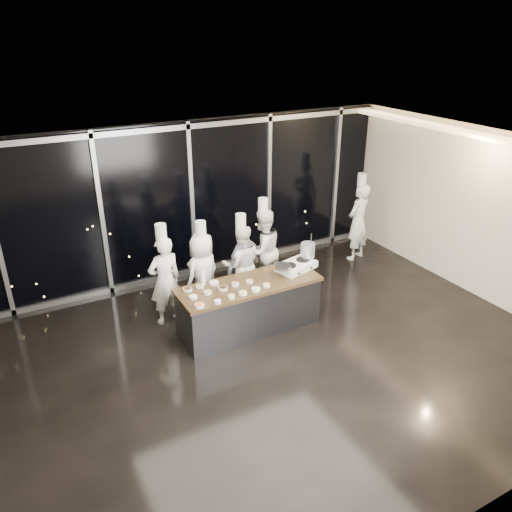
{
  "coord_description": "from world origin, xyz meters",
  "views": [
    {
      "loc": [
        -3.43,
        -5.67,
        4.85
      ],
      "look_at": [
        0.29,
        1.2,
        1.22
      ],
      "focal_mm": 35.0,
      "sensor_mm": 36.0,
      "label": 1
    }
  ],
  "objects": [
    {
      "name": "squeeze_bottle",
      "position": [
        -0.69,
        1.24,
        1.03
      ],
      "size": [
        0.07,
        0.07,
        0.27
      ],
      "color": "white",
      "rests_on": "demo_counter"
    },
    {
      "name": "demo_counter",
      "position": [
        0.0,
        0.9,
        0.45
      ],
      "size": [
        2.46,
        0.86,
        0.9
      ],
      "color": "#38383D",
      "rests_on": "ground"
    },
    {
      "name": "room_shell",
      "position": [
        0.18,
        0.0,
        2.25
      ],
      "size": [
        9.02,
        7.02,
        3.21
      ],
      "color": "beige",
      "rests_on": "ground"
    },
    {
      "name": "guest",
      "position": [
        0.39,
        1.85,
        0.77
      ],
      "size": [
        0.98,
        0.72,
        1.55
      ],
      "rotation": [
        0.0,
        0.0,
        3.57
      ],
      "color": "#151438",
      "rests_on": "ground"
    },
    {
      "name": "chef_left",
      "position": [
        -0.45,
        1.84,
        0.79
      ],
      "size": [
        0.89,
        0.77,
        1.78
      ],
      "rotation": [
        0.0,
        0.0,
        3.58
      ],
      "color": "silver",
      "rests_on": "ground"
    },
    {
      "name": "frying_pan",
      "position": [
        0.64,
        0.89,
        1.07
      ],
      "size": [
        0.54,
        0.36,
        0.05
      ],
      "rotation": [
        0.0,
        0.0,
        0.25
      ],
      "color": "slate",
      "rests_on": "stove"
    },
    {
      "name": "chef_side",
      "position": [
        3.49,
        2.34,
        0.9
      ],
      "size": [
        0.74,
        0.61,
        1.98
      ],
      "rotation": [
        0.0,
        0.0,
        3.48
      ],
      "color": "silver",
      "rests_on": "ground"
    },
    {
      "name": "stove",
      "position": [
        0.98,
        0.98,
        0.96
      ],
      "size": [
        0.78,
        0.59,
        0.14
      ],
      "rotation": [
        0.0,
        0.0,
        0.25
      ],
      "color": "silver",
      "rests_on": "demo_counter"
    },
    {
      "name": "stock_pot",
      "position": [
        1.29,
        1.08,
        1.17
      ],
      "size": [
        0.31,
        0.31,
        0.26
      ],
      "primitive_type": "cylinder",
      "rotation": [
        0.0,
        0.0,
        0.25
      ],
      "color": "silver",
      "rests_on": "stove"
    },
    {
      "name": "chef_far_left",
      "position": [
        -1.17,
        1.82,
        0.84
      ],
      "size": [
        0.64,
        0.46,
        1.87
      ],
      "rotation": [
        0.0,
        0.0,
        3.27
      ],
      "color": "silver",
      "rests_on": "ground"
    },
    {
      "name": "chef_center",
      "position": [
        0.33,
        1.84,
        0.78
      ],
      "size": [
        0.88,
        0.76,
        1.78
      ],
      "rotation": [
        0.0,
        0.0,
        2.88
      ],
      "color": "silver",
      "rests_on": "ground"
    },
    {
      "name": "chef_right",
      "position": [
        0.92,
        2.08,
        0.85
      ],
      "size": [
        0.9,
        0.75,
        1.91
      ],
      "rotation": [
        0.0,
        0.0,
        3.3
      ],
      "color": "silver",
      "rests_on": "ground"
    },
    {
      "name": "prep_bowls",
      "position": [
        -0.54,
        0.85,
        0.93
      ],
      "size": [
        1.37,
        0.73,
        0.05
      ],
      "color": "silver",
      "rests_on": "demo_counter"
    },
    {
      "name": "ground",
      "position": [
        0.0,
        0.0,
        0.0
      ],
      "size": [
        9.0,
        9.0,
        0.0
      ],
      "primitive_type": "plane",
      "color": "black",
      "rests_on": "ground"
    },
    {
      "name": "window_wall",
      "position": [
        0.0,
        3.43,
        1.6
      ],
      "size": [
        8.9,
        0.11,
        3.2
      ],
      "color": "black",
      "rests_on": "ground"
    }
  ]
}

